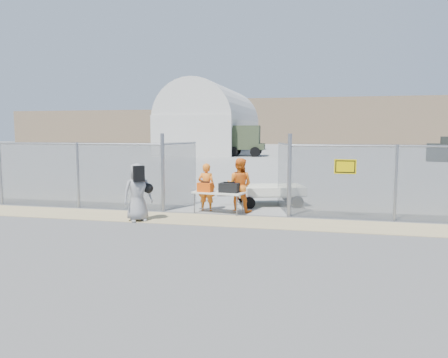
% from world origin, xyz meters
% --- Properties ---
extents(ground, '(160.00, 160.00, 0.00)m').
position_xyz_m(ground, '(0.00, 0.00, 0.00)').
color(ground, '#5A5A5A').
extents(tarmac_inside, '(160.00, 80.00, 0.01)m').
position_xyz_m(tarmac_inside, '(0.00, 42.00, 0.01)').
color(tarmac_inside, gray).
rests_on(tarmac_inside, ground).
extents(dirt_strip, '(44.00, 1.60, 0.01)m').
position_xyz_m(dirt_strip, '(0.00, 1.00, 0.01)').
color(dirt_strip, tan).
rests_on(dirt_strip, ground).
extents(distant_hills, '(140.00, 6.00, 9.00)m').
position_xyz_m(distant_hills, '(5.00, 78.00, 4.50)').
color(distant_hills, '#7F684F').
rests_on(distant_hills, ground).
extents(chain_link_fence, '(40.00, 0.20, 2.20)m').
position_xyz_m(chain_link_fence, '(0.00, 2.00, 1.10)').
color(chain_link_fence, gray).
rests_on(chain_link_fence, ground).
extents(quonset_hangar, '(9.00, 18.00, 8.00)m').
position_xyz_m(quonset_hangar, '(-10.00, 40.00, 4.00)').
color(quonset_hangar, beige).
rests_on(quonset_hangar, ground).
extents(folding_table, '(1.69, 0.93, 0.68)m').
position_xyz_m(folding_table, '(-0.19, 2.07, 0.34)').
color(folding_table, silver).
rests_on(folding_table, ground).
extents(orange_bag, '(0.50, 0.38, 0.28)m').
position_xyz_m(orange_bag, '(-0.61, 2.04, 0.82)').
color(orange_bag, '#F0520B').
rests_on(orange_bag, folding_table).
extents(black_duffel, '(0.64, 0.42, 0.29)m').
position_xyz_m(black_duffel, '(0.15, 2.06, 0.83)').
color(black_duffel, black).
rests_on(black_duffel, folding_table).
extents(security_worker_left, '(0.58, 0.40, 1.54)m').
position_xyz_m(security_worker_left, '(-0.68, 2.45, 0.77)').
color(security_worker_left, orange).
rests_on(security_worker_left, ground).
extents(security_worker_right, '(0.92, 0.76, 1.73)m').
position_xyz_m(security_worker_right, '(0.40, 2.45, 0.86)').
color(security_worker_right, orange).
rests_on(security_worker_right, ground).
extents(visitor, '(0.97, 0.91, 1.67)m').
position_xyz_m(visitor, '(-2.17, 0.43, 0.83)').
color(visitor, gray).
rests_on(visitor, ground).
extents(utility_trailer, '(3.35, 2.44, 0.73)m').
position_xyz_m(utility_trailer, '(1.18, 3.96, 0.37)').
color(utility_trailer, silver).
rests_on(utility_trailer, ground).
extents(military_truck, '(6.72, 2.87, 3.13)m').
position_xyz_m(military_truck, '(-6.10, 33.00, 1.57)').
color(military_truck, '#39452B').
rests_on(military_truck, ground).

